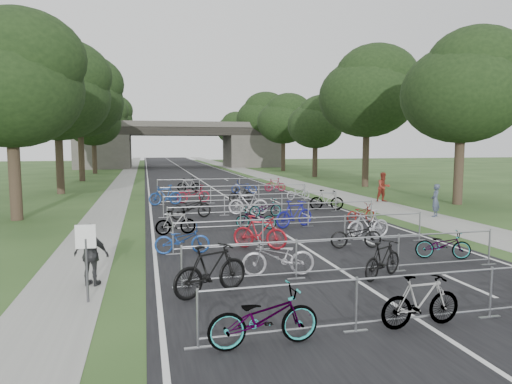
% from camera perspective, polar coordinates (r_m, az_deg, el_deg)
% --- Properties ---
extents(ground, '(200.00, 200.00, 0.00)m').
position_cam_1_polar(ground, '(10.22, 20.38, -15.28)').
color(ground, '#27411C').
rests_on(ground, ground).
extents(road, '(11.00, 140.00, 0.01)m').
position_cam_1_polar(road, '(58.21, -8.33, 2.35)').
color(road, black).
rests_on(road, ground).
extents(sidewalk_right, '(3.00, 140.00, 0.01)m').
position_cam_1_polar(sidewalk_right, '(59.49, -0.63, 2.49)').
color(sidewalk_right, gray).
rests_on(sidewalk_right, ground).
extents(sidewalk_left, '(2.00, 140.00, 0.01)m').
position_cam_1_polar(sidewalk_left, '(57.99, -15.73, 2.18)').
color(sidewalk_left, gray).
rests_on(sidewalk_left, ground).
extents(lane_markings, '(0.12, 140.00, 0.00)m').
position_cam_1_polar(lane_markings, '(58.21, -8.33, 2.35)').
color(lane_markings, silver).
rests_on(lane_markings, ground).
extents(overpass_bridge, '(31.00, 8.00, 7.05)m').
position_cam_1_polar(overpass_bridge, '(73.04, -9.49, 5.83)').
color(overpass_bridge, '#494841').
rests_on(overpass_bridge, ground).
extents(park_sign, '(0.45, 0.06, 1.83)m').
position_cam_1_polar(park_sign, '(11.18, -20.48, -6.66)').
color(park_sign, '#4C4C51').
rests_on(park_sign, ground).
extents(tree_left_0, '(6.72, 6.72, 10.25)m').
position_cam_1_polar(tree_left_0, '(24.66, -28.23, 11.92)').
color(tree_left_0, '#33261C').
rests_on(tree_left_0, ground).
extents(tree_right_0, '(7.17, 7.17, 10.93)m').
position_cam_1_polar(tree_right_0, '(30.33, 24.65, 11.67)').
color(tree_right_0, '#33261C').
rests_on(tree_right_0, ground).
extents(tree_left_1, '(7.56, 7.56, 11.53)m').
position_cam_1_polar(tree_left_1, '(36.44, -23.51, 11.27)').
color(tree_left_1, '#33261C').
rests_on(tree_left_1, ground).
extents(tree_right_1, '(8.18, 8.18, 12.47)m').
position_cam_1_polar(tree_right_1, '(40.52, 13.92, 11.86)').
color(tree_right_1, '#33261C').
rests_on(tree_right_1, ground).
extents(tree_left_2, '(8.40, 8.40, 12.81)m').
position_cam_1_polar(tree_left_2, '(48.34, -21.12, 10.91)').
color(tree_left_2, '#33261C').
rests_on(tree_left_2, ground).
extents(tree_right_2, '(6.16, 6.16, 9.39)m').
position_cam_1_polar(tree_right_2, '(51.29, 7.58, 8.52)').
color(tree_right_2, '#33261C').
rests_on(tree_right_2, ground).
extents(tree_left_3, '(6.72, 6.72, 10.25)m').
position_cam_1_polar(tree_left_3, '(60.13, -19.60, 8.37)').
color(tree_left_3, '#33261C').
rests_on(tree_left_3, ground).
extents(tree_right_3, '(7.17, 7.17, 10.93)m').
position_cam_1_polar(tree_right_3, '(62.67, 3.57, 8.99)').
color(tree_right_3, '#33261C').
rests_on(tree_right_3, ground).
extents(tree_left_4, '(7.56, 7.56, 11.53)m').
position_cam_1_polar(tree_left_4, '(72.11, -18.65, 8.60)').
color(tree_left_4, '#33261C').
rests_on(tree_left_4, ground).
extents(tree_right_4, '(8.18, 8.18, 12.47)m').
position_cam_1_polar(tree_right_4, '(74.25, 0.79, 9.28)').
color(tree_right_4, '#33261C').
rests_on(tree_right_4, ground).
extents(tree_left_5, '(8.40, 8.40, 12.81)m').
position_cam_1_polar(tree_left_5, '(84.10, -17.97, 8.76)').
color(tree_left_5, '#33261C').
rests_on(tree_left_5, ground).
extents(tree_right_5, '(6.16, 6.16, 9.39)m').
position_cam_1_polar(tree_right_5, '(85.83, -1.24, 7.54)').
color(tree_right_5, '#33261C').
rests_on(tree_right_5, ground).
extents(tree_left_6, '(6.72, 6.72, 10.25)m').
position_cam_1_polar(tree_left_6, '(95.99, -17.41, 7.43)').
color(tree_left_6, '#33261C').
rests_on(tree_left_6, ground).
extents(tree_right_6, '(7.17, 7.17, 10.93)m').
position_cam_1_polar(tree_right_6, '(97.60, -2.78, 7.92)').
color(tree_right_6, '#33261C').
rests_on(tree_right_6, ground).
extents(barrier_row_0, '(9.70, 0.08, 1.10)m').
position_cam_1_polar(barrier_row_0, '(10.04, 20.50, -12.37)').
color(barrier_row_0, '#93959A').
rests_on(barrier_row_0, ground).
extents(barrier_row_1, '(9.70, 0.08, 1.10)m').
position_cam_1_polar(barrier_row_1, '(13.04, 11.51, -7.87)').
color(barrier_row_1, '#93959A').
rests_on(barrier_row_1, ground).
extents(barrier_row_2, '(9.70, 0.08, 1.10)m').
position_cam_1_polar(barrier_row_2, '(16.29, 6.10, -5.00)').
color(barrier_row_2, '#93959A').
rests_on(barrier_row_2, ground).
extents(barrier_row_3, '(9.70, 0.08, 1.10)m').
position_cam_1_polar(barrier_row_3, '(19.86, 2.38, -2.99)').
color(barrier_row_3, '#93959A').
rests_on(barrier_row_3, ground).
extents(barrier_row_4, '(9.70, 0.08, 1.10)m').
position_cam_1_polar(barrier_row_4, '(23.68, -0.30, -1.52)').
color(barrier_row_4, '#93959A').
rests_on(barrier_row_4, ground).
extents(barrier_row_5, '(9.70, 0.08, 1.10)m').
position_cam_1_polar(barrier_row_5, '(28.54, -2.63, -0.24)').
color(barrier_row_5, '#93959A').
rests_on(barrier_row_5, ground).
extents(barrier_row_6, '(9.70, 0.08, 1.10)m').
position_cam_1_polar(barrier_row_6, '(34.42, -4.56, 0.81)').
color(barrier_row_6, '#93959A').
rests_on(barrier_row_6, ground).
extents(bike_0, '(2.10, 0.81, 1.08)m').
position_cam_1_polar(bike_0, '(8.49, 0.98, -15.43)').
color(bike_0, '#93959A').
rests_on(bike_0, ground).
extents(bike_1, '(1.79, 0.57, 1.07)m').
position_cam_1_polar(bike_1, '(9.87, 19.91, -12.74)').
color(bike_1, '#93959A').
rests_on(bike_1, ground).
extents(bike_4, '(2.13, 1.43, 1.25)m').
position_cam_1_polar(bike_4, '(11.19, -5.63, -9.67)').
color(bike_4, black).
rests_on(bike_4, ground).
extents(bike_5, '(2.09, 0.95, 1.06)m').
position_cam_1_polar(bike_5, '(12.72, 2.82, -8.17)').
color(bike_5, '#9C9AA1').
rests_on(bike_5, ground).
extents(bike_6, '(1.74, 1.28, 1.04)m').
position_cam_1_polar(bike_6, '(12.96, 15.56, -8.17)').
color(bike_6, black).
rests_on(bike_6, ground).
extents(bike_7, '(1.80, 1.17, 0.90)m').
position_cam_1_polar(bike_7, '(15.76, 22.33, -6.16)').
color(bike_7, '#93959A').
rests_on(bike_7, ground).
extents(bike_8, '(1.87, 0.80, 0.96)m').
position_cam_1_polar(bike_8, '(15.44, -9.21, -5.91)').
color(bike_8, navy).
rests_on(bike_8, ground).
extents(bike_9, '(1.96, 1.45, 1.17)m').
position_cam_1_polar(bike_9, '(15.89, 0.49, -5.10)').
color(bike_9, maroon).
rests_on(bike_9, ground).
extents(bike_10, '(1.89, 0.91, 0.95)m').
position_cam_1_polar(bike_10, '(16.40, 12.39, -5.28)').
color(bike_10, black).
rests_on(bike_10, ground).
extents(bike_11, '(1.86, 0.67, 1.10)m').
position_cam_1_polar(bike_11, '(18.26, 13.85, -3.94)').
color(bike_11, '#B4B4BC').
rests_on(bike_11, ground).
extents(bike_12, '(1.67, 0.63, 0.98)m').
position_cam_1_polar(bike_12, '(18.68, -10.02, -3.82)').
color(bike_12, '#93959A').
rests_on(bike_12, ground).
extents(bike_13, '(1.86, 1.20, 0.92)m').
position_cam_1_polar(bike_13, '(19.60, -0.00, -3.35)').
color(bike_13, '#93959A').
rests_on(bike_13, ground).
extents(bike_14, '(2.05, 1.21, 1.19)m').
position_cam_1_polar(bike_14, '(20.07, 4.82, -2.76)').
color(bike_14, navy).
rests_on(bike_14, ground).
extents(bike_15, '(1.77, 1.02, 0.88)m').
position_cam_1_polar(bike_15, '(21.84, 12.97, -2.59)').
color(bike_15, maroon).
rests_on(bike_15, ground).
extents(bike_16, '(2.29, 1.49, 1.13)m').
position_cam_1_polar(bike_16, '(22.50, -8.11, -1.92)').
color(bike_16, black).
rests_on(bike_16, ground).
extents(bike_17, '(2.13, 1.05, 1.23)m').
position_cam_1_polar(bike_17, '(23.54, -0.97, -1.39)').
color(bike_17, '#A9A8B0').
rests_on(bike_17, ground).
extents(bike_18, '(1.82, 0.89, 0.91)m').
position_cam_1_polar(bike_18, '(22.88, 1.17, -2.01)').
color(bike_18, '#93959A').
rests_on(bike_18, ground).
extents(bike_19, '(1.95, 0.97, 1.13)m').
position_cam_1_polar(bike_19, '(25.54, 8.83, -1.00)').
color(bike_19, '#93959A').
rests_on(bike_19, ground).
extents(bike_20, '(2.07, 0.97, 1.20)m').
position_cam_1_polar(bike_20, '(27.81, -11.27, -0.40)').
color(bike_20, navy).
rests_on(bike_20, ground).
extents(bike_21, '(2.20, 1.07, 1.11)m').
position_cam_1_polar(bike_21, '(28.71, -7.87, -0.24)').
color(bike_21, maroon).
rests_on(bike_21, ground).
extents(bike_22, '(1.72, 0.77, 1.00)m').
position_cam_1_polar(bike_22, '(28.59, -1.86, -0.32)').
color(bike_22, black).
rests_on(bike_22, ground).
extents(bike_23, '(1.89, 1.09, 0.94)m').
position_cam_1_polar(bike_23, '(30.04, 5.30, -0.09)').
color(bike_23, '#B0B0B8').
rests_on(bike_23, ground).
extents(bike_25, '(1.93, 1.21, 1.12)m').
position_cam_1_polar(bike_25, '(34.87, -8.38, 0.86)').
color(bike_25, '#93959A').
rests_on(bike_25, ground).
extents(bike_26, '(1.99, 1.11, 0.99)m').
position_cam_1_polar(bike_26, '(33.73, -1.49, 0.64)').
color(bike_26, navy).
rests_on(bike_26, ground).
extents(bike_27, '(1.69, 0.52, 1.01)m').
position_cam_1_polar(bike_27, '(35.23, 2.40, 0.88)').
color(bike_27, maroon).
rests_on(bike_27, ground).
extents(pedestrian_a, '(0.71, 0.69, 1.65)m').
position_cam_1_polar(pedestrian_a, '(24.58, 21.50, -1.01)').
color(pedestrian_a, '#374053').
rests_on(pedestrian_a, ground).
extents(pedestrian_b, '(0.93, 0.73, 1.87)m').
position_cam_1_polar(pedestrian_b, '(29.93, 15.65, 0.58)').
color(pedestrian_b, maroon).
rests_on(pedestrian_b, ground).
extents(pedestrian_c, '(1.02, 0.74, 1.61)m').
position_cam_1_polar(pedestrian_c, '(12.54, -19.88, -7.44)').
color(pedestrian_c, '#2B2B2E').
rests_on(pedestrian_c, ground).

